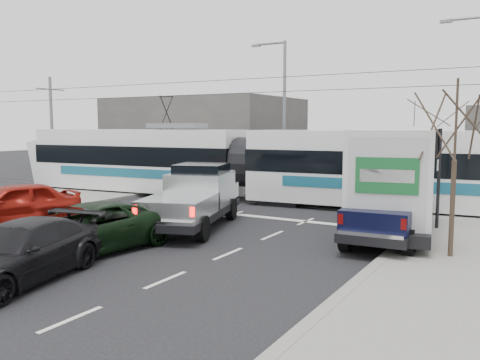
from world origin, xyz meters
The scene contains 14 objects.
ground centered at (0.00, 0.00, 0.00)m, with size 120.00×120.00×0.00m, color black.
rails centered at (0.00, 10.00, 0.01)m, with size 60.00×1.60×0.03m, color #33302D.
building_left centered at (-14.00, 22.00, 3.00)m, with size 14.00×10.00×6.00m, color #625E58.
bare_tree centered at (7.60, 2.50, 3.79)m, with size 2.40×2.40×5.00m.
traffic_signal centered at (6.47, 6.50, 2.74)m, with size 0.44×0.44×3.60m.
street_lamp_far centered at (-4.19, 16.00, 5.11)m, with size 2.38×0.25×9.00m.
catenary centered at (0.00, 10.00, 3.88)m, with size 60.00×0.20×7.00m.
tram centered at (-3.21, 9.76, 1.92)m, with size 26.61×4.91×5.40m.
silver_pickup centered at (-1.59, 2.99, 1.16)m, with size 4.02×6.80×2.34m.
box_truck centered at (5.31, 5.15, 1.84)m, with size 3.78×7.76×3.72m.
navy_pickup centered at (5.48, 4.23, 1.14)m, with size 2.39×5.60×2.32m.
green_car centered at (-2.09, -1.98, 0.74)m, with size 2.45×5.32×1.48m, color black.
red_car centered at (-7.58, -0.56, 0.85)m, with size 2.00×4.98×1.70m, color maroon.
dark_car centered at (-1.36, -4.88, 0.73)m, with size 2.06×5.06×1.47m, color black.
Camera 1 is at (9.52, -12.75, 3.85)m, focal length 38.00 mm.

